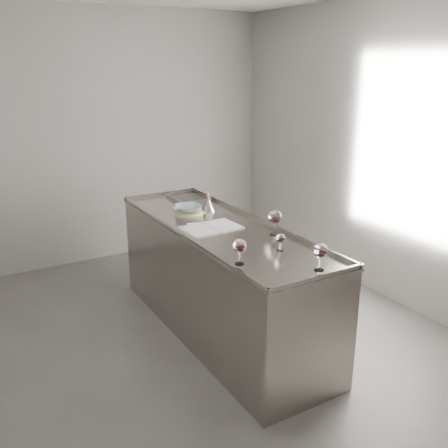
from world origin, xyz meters
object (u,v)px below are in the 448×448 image
notebook (211,228)px  wine_glass_right (275,217)px  wine_glass_small (281,239)px  ceramic_bowl (189,208)px  wine_glass_left (240,246)px  counter (220,280)px  wine_funnel (208,205)px  wine_glass_middle (320,251)px

notebook → wine_glass_right: bearing=-51.0°
wine_glass_small → notebook: (-0.18, 0.68, -0.08)m
wine_glass_small → ceramic_bowl: 1.15m
wine_glass_left → wine_glass_small: (0.38, 0.06, -0.03)m
counter → wine_glass_right: wine_glass_right is taller
wine_glass_small → notebook: size_ratio=0.28×
ceramic_bowl → wine_funnel: bearing=-6.7°
counter → wine_glass_small: bearing=-81.1°
ceramic_bowl → counter: bearing=-84.4°
notebook → wine_funnel: wine_funnel is taller
counter → wine_glass_left: size_ratio=13.78×
wine_funnel → wine_glass_right: bearing=-80.6°
wine_glass_middle → wine_glass_small: 0.41m
wine_funnel → wine_glass_left: bearing=-109.2°
counter → wine_glass_middle: wine_glass_middle is taller
wine_glass_right → wine_funnel: 0.84m
counter → wine_glass_right: size_ratio=12.07×
notebook → ceramic_bowl: size_ratio=1.98×
wine_glass_right → wine_glass_small: bearing=-119.2°
counter → wine_glass_right: (0.27, -0.37, 0.61)m
wine_glass_small → wine_glass_left: bearing=-170.5°
wine_glass_middle → wine_glass_small: size_ratio=1.45×
wine_glass_left → wine_funnel: (0.41, 1.18, -0.07)m
counter → wine_glass_small: (0.11, -0.67, 0.56)m
counter → wine_glass_left: (-0.28, -0.73, 0.59)m
wine_glass_right → notebook: 0.53m
counter → wine_glass_small: size_ratio=18.98×
ceramic_bowl → wine_funnel: wine_funnel is taller
wine_glass_middle → notebook: bearing=99.5°
wine_glass_small → wine_funnel: (0.03, 1.12, -0.03)m
wine_glass_middle → wine_funnel: wine_funnel is taller
wine_glass_middle → wine_glass_right: (0.16, 0.71, 0.01)m
counter → wine_glass_right: bearing=-53.8°
wine_glass_small → notebook: bearing=104.7°
wine_glass_middle → wine_funnel: 1.53m
notebook → ceramic_bowl: ceramic_bowl is taller
counter → notebook: size_ratio=5.31×
wine_glass_middle → notebook: 1.11m
ceramic_bowl → wine_funnel: 0.18m
counter → notebook: (-0.07, 0.01, 0.47)m
wine_glass_right → notebook: size_ratio=0.44×
wine_glass_left → wine_glass_middle: 0.52m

